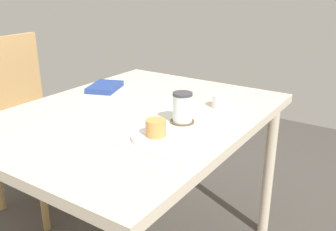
% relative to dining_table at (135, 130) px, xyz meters
% --- Properties ---
extents(dining_table, '(1.15, 0.89, 0.73)m').
position_rel_dining_table_xyz_m(dining_table, '(0.00, 0.00, 0.00)').
color(dining_table, beige).
rests_on(dining_table, ground_plane).
extents(wooden_chair, '(0.44, 0.44, 0.94)m').
position_rel_dining_table_xyz_m(wooden_chair, '(0.09, 0.81, -0.15)').
color(wooden_chair, tan).
rests_on(wooden_chair, ground_plane).
extents(placemat, '(0.39, 0.29, 0.00)m').
position_rel_dining_table_xyz_m(placemat, '(-0.08, -0.25, 0.08)').
color(placemat, silver).
rests_on(placemat, dining_table).
extents(pastry_plate, '(0.16, 0.16, 0.01)m').
position_rel_dining_table_xyz_m(pastry_plate, '(-0.17, -0.23, 0.09)').
color(pastry_plate, white).
rests_on(pastry_plate, placemat).
extents(pastry, '(0.07, 0.07, 0.05)m').
position_rel_dining_table_xyz_m(pastry, '(-0.17, -0.23, 0.12)').
color(pastry, tan).
rests_on(pastry, pastry_plate).
extents(coffee_coaster, '(0.09, 0.09, 0.00)m').
position_rel_dining_table_xyz_m(coffee_coaster, '(-0.00, -0.22, 0.08)').
color(coffee_coaster, brown).
rests_on(coffee_coaster, placemat).
extents(coffee_mug, '(0.10, 0.07, 0.11)m').
position_rel_dining_table_xyz_m(coffee_mug, '(-0.00, -0.22, 0.14)').
color(coffee_mug, white).
rests_on(coffee_mug, coffee_coaster).
extents(sugar_bowl, '(0.07, 0.07, 0.05)m').
position_rel_dining_table_xyz_m(sugar_bowl, '(0.24, -0.25, 0.10)').
color(sugar_bowl, white).
rests_on(sugar_bowl, dining_table).
extents(small_book, '(0.21, 0.18, 0.02)m').
position_rel_dining_table_xyz_m(small_book, '(0.17, 0.31, 0.09)').
color(small_book, navy).
rests_on(small_book, dining_table).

